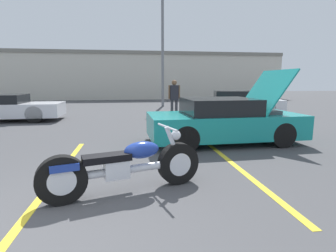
% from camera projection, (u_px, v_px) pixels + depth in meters
% --- Properties ---
extents(ground_plane, '(80.00, 80.00, 0.00)m').
position_uv_depth(ground_plane, '(16.00, 241.00, 2.77)').
color(ground_plane, '#474749').
extents(parking_stripe_foreground, '(0.12, 4.72, 0.01)m').
position_uv_depth(parking_stripe_foreground, '(59.00, 174.00, 4.78)').
color(parking_stripe_foreground, yellow).
rests_on(parking_stripe_foreground, ground).
extents(parking_stripe_middle, '(0.12, 4.72, 0.01)m').
position_uv_depth(parking_stripe_middle, '(235.00, 166.00, 5.25)').
color(parking_stripe_middle, yellow).
rests_on(parking_stripe_middle, ground).
extents(far_building, '(32.00, 4.20, 4.40)m').
position_uv_depth(far_building, '(117.00, 74.00, 25.48)').
color(far_building, beige).
rests_on(far_building, ground).
extents(light_pole, '(1.21, 0.28, 8.42)m').
position_uv_depth(light_pole, '(164.00, 36.00, 17.07)').
color(light_pole, slate).
rests_on(light_pole, ground).
extents(motorcycle, '(2.41, 0.96, 0.98)m').
position_uv_depth(motorcycle, '(125.00, 167.00, 3.92)').
color(motorcycle, black).
rests_on(motorcycle, ground).
extents(show_car_hood_open, '(4.16, 1.93, 1.99)m').
position_uv_depth(show_car_hood_open, '(225.00, 121.00, 7.17)').
color(show_car_hood_open, teal).
rests_on(show_car_hood_open, ground).
extents(parked_car_right_row, '(4.83, 2.71, 1.18)m').
position_uv_depth(parked_car_right_row, '(237.00, 102.00, 14.02)').
color(parked_car_right_row, silver).
rests_on(parked_car_right_row, ground).
extents(parked_car_left_row, '(4.79, 1.83, 1.13)m').
position_uv_depth(parked_car_left_row, '(2.00, 108.00, 11.03)').
color(parked_car_left_row, silver).
rests_on(parked_car_left_row, ground).
extents(spectator_near_motorcycle, '(0.52, 0.23, 1.73)m').
position_uv_depth(spectator_near_motorcycle, '(174.00, 96.00, 11.59)').
color(spectator_near_motorcycle, '#333338').
rests_on(spectator_near_motorcycle, ground).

